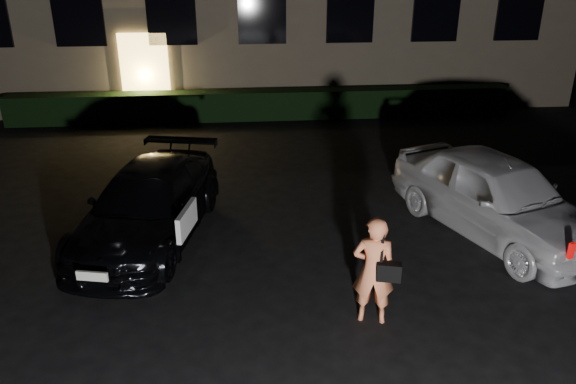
{
  "coord_description": "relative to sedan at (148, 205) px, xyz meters",
  "views": [
    {
      "loc": [
        -0.81,
        -6.05,
        4.66
      ],
      "look_at": [
        -0.07,
        2.0,
        1.19
      ],
      "focal_mm": 35.0,
      "sensor_mm": 36.0,
      "label": 1
    }
  ],
  "objects": [
    {
      "name": "ground",
      "position": [
        2.41,
        -2.97,
        -0.62
      ],
      "size": [
        80.0,
        80.0,
        0.0
      ],
      "primitive_type": "plane",
      "color": "black",
      "rests_on": "ground"
    },
    {
      "name": "hedge",
      "position": [
        2.41,
        7.53,
        -0.2
      ],
      "size": [
        15.0,
        0.7,
        0.85
      ],
      "primitive_type": "cube",
      "color": "black",
      "rests_on": "ground"
    },
    {
      "name": "sedan",
      "position": [
        0.0,
        0.0,
        0.0
      ],
      "size": [
        2.63,
        4.55,
        1.24
      ],
      "rotation": [
        0.0,
        0.0,
        -0.22
      ],
      "color": "black",
      "rests_on": "ground"
    },
    {
      "name": "hatch",
      "position": [
        6.06,
        -0.39,
        0.11
      ],
      "size": [
        3.09,
        4.59,
        1.45
      ],
      "rotation": [
        0.0,
        0.0,
        0.36
      ],
      "color": "silver",
      "rests_on": "ground"
    },
    {
      "name": "man",
      "position": [
        3.32,
        -2.75,
        0.16
      ],
      "size": [
        0.65,
        0.5,
        1.56
      ],
      "rotation": [
        0.0,
        0.0,
        2.91
      ],
      "color": "#FF8857",
      "rests_on": "ground"
    }
  ]
}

